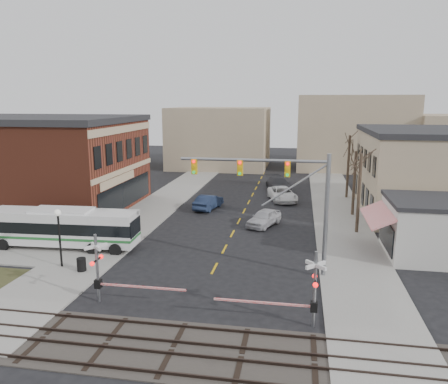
# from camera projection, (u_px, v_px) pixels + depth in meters

# --- Properties ---
(ground) EXTENTS (160.00, 160.00, 0.00)m
(ground) POSITION_uv_depth(u_px,v_px,m) (208.00, 280.00, 27.74)
(ground) COLOR black
(ground) RESTS_ON ground
(sidewalk_west) EXTENTS (5.00, 60.00, 0.12)m
(sidewalk_west) POSITION_uv_depth(u_px,v_px,m) (162.00, 202.00, 48.60)
(sidewalk_west) COLOR gray
(sidewalk_west) RESTS_ON ground
(sidewalk_east) EXTENTS (5.00, 60.00, 0.12)m
(sidewalk_east) POSITION_uv_depth(u_px,v_px,m) (337.00, 210.00, 45.41)
(sidewalk_east) COLOR gray
(sidewalk_east) RESTS_ON ground
(ballast_strip) EXTENTS (160.00, 5.00, 0.06)m
(ballast_strip) POSITION_uv_depth(u_px,v_px,m) (172.00, 349.00, 20.02)
(ballast_strip) COLOR #332D28
(ballast_strip) RESTS_ON ground
(rail_tracks) EXTENTS (160.00, 3.91, 0.14)m
(rail_tracks) POSITION_uv_depth(u_px,v_px,m) (172.00, 347.00, 20.00)
(rail_tracks) COLOR #2D231E
(rail_tracks) RESTS_ON ground
(awning_shop) EXTENTS (9.74, 6.20, 4.30)m
(awning_shop) POSITION_uv_depth(u_px,v_px,m) (445.00, 229.00, 31.36)
(awning_shop) COLOR beige
(awning_shop) RESTS_ON ground
(tree_east_a) EXTENTS (0.28, 0.28, 6.75)m
(tree_east_a) POSITION_uv_depth(u_px,v_px,m) (359.00, 194.00, 36.82)
(tree_east_a) COLOR #382B21
(tree_east_a) RESTS_ON sidewalk_east
(tree_east_b) EXTENTS (0.28, 0.28, 6.30)m
(tree_east_b) POSITION_uv_depth(u_px,v_px,m) (354.00, 183.00, 42.60)
(tree_east_b) COLOR #382B21
(tree_east_b) RESTS_ON sidewalk_east
(tree_east_c) EXTENTS (0.28, 0.28, 7.20)m
(tree_east_c) POSITION_uv_depth(u_px,v_px,m) (348.00, 167.00, 50.19)
(tree_east_c) COLOR #382B21
(tree_east_c) RESTS_ON sidewalk_east
(transit_bus) EXTENTS (11.58, 3.07, 2.95)m
(transit_bus) POSITION_uv_depth(u_px,v_px,m) (63.00, 227.00, 33.44)
(transit_bus) COLOR silver
(transit_bus) RESTS_ON ground
(traffic_signal_mast) EXTENTS (9.52, 0.30, 8.00)m
(traffic_signal_mast) POSITION_uv_depth(u_px,v_px,m) (285.00, 189.00, 27.60)
(traffic_signal_mast) COLOR gray
(traffic_signal_mast) RESTS_ON ground
(rr_crossing_west) EXTENTS (5.60, 1.36, 4.00)m
(rr_crossing_west) POSITION_uv_depth(u_px,v_px,m) (104.00, 270.00, 24.29)
(rr_crossing_west) COLOR gray
(rr_crossing_west) RESTS_ON ground
(rr_crossing_east) EXTENTS (5.60, 1.36, 4.00)m
(rr_crossing_east) POSITION_uv_depth(u_px,v_px,m) (306.00, 290.00, 21.71)
(rr_crossing_east) COLOR gray
(rr_crossing_east) RESTS_ON ground
(street_lamp) EXTENTS (0.44, 0.44, 3.99)m
(street_lamp) POSITION_uv_depth(u_px,v_px,m) (59.00, 226.00, 29.18)
(street_lamp) COLOR black
(street_lamp) RESTS_ON sidewalk_west
(trash_bin) EXTENTS (0.60, 0.60, 0.88)m
(trash_bin) POSITION_uv_depth(u_px,v_px,m) (81.00, 264.00, 28.87)
(trash_bin) COLOR black
(trash_bin) RESTS_ON sidewalk_west
(car_a) EXTENTS (3.32, 4.76, 1.50)m
(car_a) POSITION_uv_depth(u_px,v_px,m) (264.00, 218.00, 39.61)
(car_a) COLOR #B4B4B9
(car_a) RESTS_ON ground
(car_b) EXTENTS (2.53, 4.87, 1.53)m
(car_b) POSITION_uv_depth(u_px,v_px,m) (208.00, 202.00, 45.75)
(car_b) COLOR #1A2641
(car_b) RESTS_ON ground
(car_c) EXTENTS (4.02, 6.12, 1.56)m
(car_c) POSITION_uv_depth(u_px,v_px,m) (282.00, 194.00, 49.50)
(car_c) COLOR white
(car_c) RESTS_ON ground
(car_d) EXTENTS (4.00, 6.24, 1.68)m
(car_d) POSITION_uv_depth(u_px,v_px,m) (279.00, 184.00, 54.91)
(car_d) COLOR #37373B
(car_d) RESTS_ON ground
(pedestrian_near) EXTENTS (0.40, 0.59, 1.55)m
(pedestrian_near) POSITION_uv_depth(u_px,v_px,m) (114.00, 238.00, 33.38)
(pedestrian_near) COLOR #524841
(pedestrian_near) RESTS_ON sidewalk_west
(pedestrian_far) EXTENTS (1.00, 1.06, 1.73)m
(pedestrian_far) POSITION_uv_depth(u_px,v_px,m) (111.00, 227.00, 35.78)
(pedestrian_far) COLOR #303054
(pedestrian_far) RESTS_ON sidewalk_west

